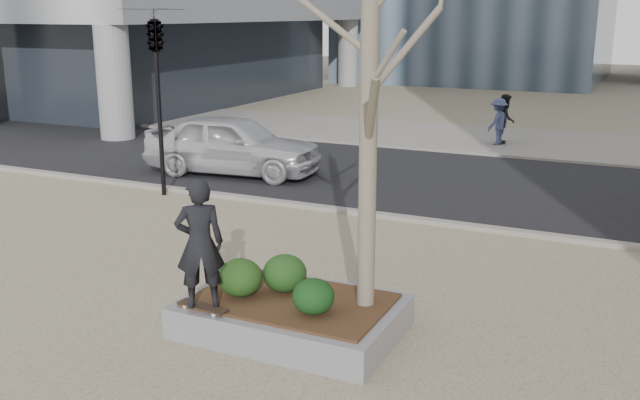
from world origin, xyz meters
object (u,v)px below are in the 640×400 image
at_px(skateboarder, 200,244).
at_px(police_car, 233,144).
at_px(planter, 292,316).
at_px(skateboard, 203,308).

distance_m(skateboarder, police_car, 10.51).
bearing_deg(skateboarder, planter, -176.33).
bearing_deg(police_car, skateboard, -156.93).
distance_m(planter, police_car, 10.36).
bearing_deg(police_car, planter, -150.12).
relative_size(skateboard, skateboarder, 0.44).
distance_m(skateboard, police_car, 10.51).
height_order(skateboard, police_car, police_car).
relative_size(planter, skateboard, 3.85).
xyz_separation_m(skateboard, skateboarder, (0.00, 0.00, 0.93)).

